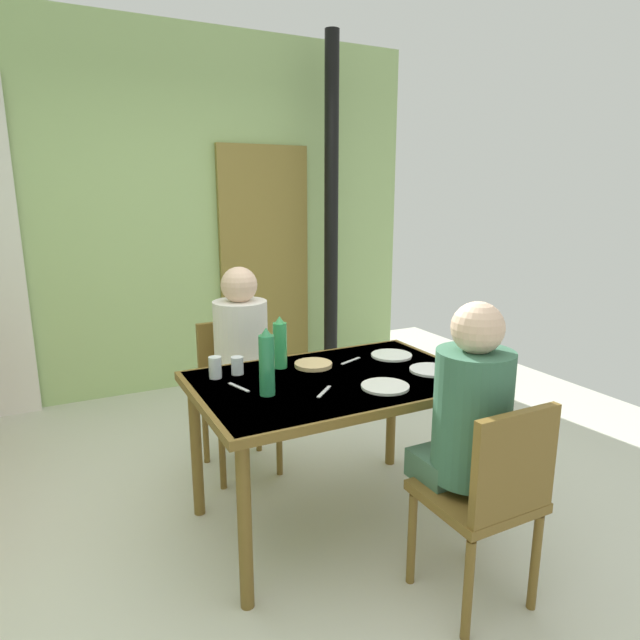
{
  "coord_description": "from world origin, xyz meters",
  "views": [
    {
      "loc": [
        -0.81,
        -2.08,
        1.61
      ],
      "look_at": [
        0.36,
        0.23,
        1.01
      ],
      "focal_mm": 30.6,
      "sensor_mm": 36.0,
      "label": 1
    }
  ],
  "objects": [
    {
      "name": "chair_far_diner",
      "position": [
        0.13,
        0.86,
        0.5
      ],
      "size": [
        0.4,
        0.4,
        0.87
      ],
      "rotation": [
        0.0,
        0.0,
        3.14
      ],
      "color": "brown",
      "rests_on": "ground_plane"
    },
    {
      "name": "wall_back",
      "position": [
        0.0,
        2.44,
        1.44
      ],
      "size": [
        4.54,
        0.1,
        2.87
      ],
      "primitive_type": "cube",
      "color": "#A3C47B",
      "rests_on": "ground_plane"
    },
    {
      "name": "person_near_diner",
      "position": [
        0.61,
        -0.57,
        0.78
      ],
      "size": [
        0.3,
        0.37,
        0.77
      ],
      "color": "#426850",
      "rests_on": "ground_plane"
    },
    {
      "name": "dinner_plate_far_center",
      "position": [
        0.5,
        -0.15,
        0.76
      ],
      "size": [
        0.22,
        0.22,
        0.01
      ],
      "primitive_type": "cylinder",
      "color": "white",
      "rests_on": "dining_table"
    },
    {
      "name": "bread_plate_sliced",
      "position": [
        0.35,
        0.28,
        0.77
      ],
      "size": [
        0.19,
        0.19,
        0.02
      ],
      "primitive_type": "cylinder",
      "color": "#DBB77A",
      "rests_on": "dining_table"
    },
    {
      "name": "cutlery_fork_near",
      "position": [
        0.56,
        0.27,
        0.76
      ],
      "size": [
        0.14,
        0.07,
        0.0
      ],
      "primitive_type": "cube",
      "rotation": [
        0.0,
        0.0,
        0.4
      ],
      "color": "silver",
      "rests_on": "dining_table"
    },
    {
      "name": "dinner_plate_near_right",
      "position": [
        0.8,
        0.24,
        0.76
      ],
      "size": [
        0.22,
        0.22,
        0.01
      ],
      "primitive_type": "cylinder",
      "color": "white",
      "rests_on": "dining_table"
    },
    {
      "name": "drinking_glass_by_near_diner",
      "position": [
        -0.03,
        0.34,
        0.8
      ],
      "size": [
        0.06,
        0.06,
        0.09
      ],
      "primitive_type": "cylinder",
      "color": "silver",
      "rests_on": "dining_table"
    },
    {
      "name": "chair_near_diner",
      "position": [
        0.61,
        -0.71,
        0.5
      ],
      "size": [
        0.4,
        0.4,
        0.87
      ],
      "color": "brown",
      "rests_on": "ground_plane"
    },
    {
      "name": "door_wooden",
      "position": [
        0.91,
        2.36,
        1.0
      ],
      "size": [
        0.8,
        0.05,
        2.0
      ],
      "primitive_type": "cube",
      "color": "olive",
      "rests_on": "ground_plane"
    },
    {
      "name": "ground_plane",
      "position": [
        0.0,
        0.0,
        0.0
      ],
      "size": [
        6.34,
        6.34,
        0.0
      ],
      "primitive_type": "plane",
      "color": "beige"
    },
    {
      "name": "water_bottle_green_near",
      "position": [
        -0.0,
        0.01,
        0.9
      ],
      "size": [
        0.07,
        0.07,
        0.3
      ],
      "color": "#2A8652",
      "rests_on": "dining_table"
    },
    {
      "name": "person_far_diner",
      "position": [
        0.13,
        0.73,
        0.78
      ],
      "size": [
        0.3,
        0.37,
        0.77
      ],
      "rotation": [
        0.0,
        0.0,
        3.14
      ],
      "color": "silver",
      "rests_on": "ground_plane"
    },
    {
      "name": "stove_pipe_column",
      "position": [
        1.42,
        2.09,
        1.44
      ],
      "size": [
        0.12,
        0.12,
        2.87
      ],
      "primitive_type": "cylinder",
      "color": "black",
      "rests_on": "ground_plane"
    },
    {
      "name": "dining_table",
      "position": [
        0.36,
        0.08,
        0.68
      ],
      "size": [
        1.31,
        0.87,
        0.76
      ],
      "color": "brown",
      "rests_on": "ground_plane"
    },
    {
      "name": "drinking_glass_by_far_diner",
      "position": [
        -0.14,
        0.33,
        0.81
      ],
      "size": [
        0.06,
        0.06,
        0.1
      ],
      "primitive_type": "cylinder",
      "color": "silver",
      "rests_on": "dining_table"
    },
    {
      "name": "cutlery_knife_far",
      "position": [
        0.08,
        0.23,
        0.76
      ],
      "size": [
        0.06,
        0.15,
        0.0
      ],
      "primitive_type": "cube",
      "rotation": [
        0.0,
        0.0,
        1.25
      ],
      "color": "silver",
      "rests_on": "dining_table"
    },
    {
      "name": "water_bottle_green_far",
      "position": [
        0.2,
        0.34,
        0.88
      ],
      "size": [
        0.07,
        0.07,
        0.26
      ],
      "color": "green",
      "rests_on": "dining_table"
    },
    {
      "name": "cutlery_fork_far",
      "position": [
        -0.08,
        0.15,
        0.76
      ],
      "size": [
        0.06,
        0.15,
        0.0
      ],
      "primitive_type": "cube",
      "rotation": [
        0.0,
        0.0,
        5.0
      ],
      "color": "silver",
      "rests_on": "dining_table"
    },
    {
      "name": "dinner_plate_near_left",
      "position": [
        0.83,
        -0.05,
        0.76
      ],
      "size": [
        0.21,
        0.21,
        0.01
      ],
      "primitive_type": "cylinder",
      "color": "white",
      "rests_on": "dining_table"
    },
    {
      "name": "cutlery_knife_near",
      "position": [
        0.23,
        -0.07,
        0.76
      ],
      "size": [
        0.12,
        0.11,
        0.0
      ],
      "primitive_type": "cube",
      "rotation": [
        0.0,
        0.0,
        0.75
      ],
      "color": "silver",
      "rests_on": "dining_table"
    }
  ]
}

